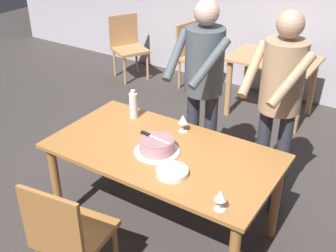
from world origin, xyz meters
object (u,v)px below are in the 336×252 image
at_px(person_standing_beside, 280,95).
at_px(background_chair_2, 194,54).
at_px(main_dining_table, 163,161).
at_px(chair_near_side, 68,233).
at_px(cake_on_platter, 157,146).
at_px(person_cutting_cake, 203,79).
at_px(wine_glass_near, 183,120).
at_px(cake_knife, 149,135).
at_px(wine_glass_far, 220,196).
at_px(plate_stack, 172,172).
at_px(background_chair_0, 128,45).
at_px(background_table, 272,71).
at_px(water_bottle, 133,105).

xyz_separation_m(person_standing_beside, background_chair_2, (-1.83, 1.93, -0.58)).
xyz_separation_m(main_dining_table, chair_near_side, (-0.19, -0.84, -0.16)).
relative_size(cake_on_platter, person_cutting_cake, 0.20).
bearing_deg(background_chair_2, person_cutting_cake, -58.94).
xyz_separation_m(wine_glass_near, person_cutting_cake, (-0.02, 0.35, 0.22)).
relative_size(cake_knife, wine_glass_far, 1.88).
relative_size(wine_glass_near, chair_near_side, 0.16).
bearing_deg(plate_stack, background_chair_2, 116.83).
bearing_deg(background_chair_0, cake_on_platter, -48.58).
bearing_deg(background_table, chair_near_side, -92.98).
distance_m(cake_on_platter, wine_glass_far, 0.75).
relative_size(plate_stack, background_table, 0.22).
bearing_deg(background_chair_2, main_dining_table, -65.14).
bearing_deg(plate_stack, wine_glass_near, 114.10).
relative_size(main_dining_table, wine_glass_far, 11.91).
bearing_deg(background_chair_2, background_table, -11.47).
xyz_separation_m(main_dining_table, person_cutting_cake, (-0.04, 0.67, 0.43)).
bearing_deg(person_standing_beside, background_chair_2, 133.42).
relative_size(main_dining_table, background_chair_0, 1.91).
distance_m(cake_on_platter, wine_glass_near, 0.37).
xyz_separation_m(water_bottle, background_chair_0, (-1.73, 2.15, -0.37)).
height_order(water_bottle, chair_near_side, water_bottle).
bearing_deg(cake_on_platter, plate_stack, -35.99).
height_order(cake_on_platter, cake_knife, cake_knife).
bearing_deg(background_chair_0, water_bottle, -51.14).
bearing_deg(background_chair_0, cake_knife, -49.41).
bearing_deg(person_standing_beside, water_bottle, -159.96).
bearing_deg(person_standing_beside, main_dining_table, -130.80).
height_order(cake_knife, water_bottle, water_bottle).
distance_m(cake_knife, wine_glass_near, 0.37).
height_order(person_standing_beside, background_chair_2, person_standing_beside).
relative_size(cake_on_platter, chair_near_side, 0.38).
relative_size(cake_on_platter, plate_stack, 1.55).
bearing_deg(background_table, cake_on_platter, -90.00).
height_order(plate_stack, person_standing_beside, person_standing_beside).
xyz_separation_m(person_cutting_cake, background_chair_2, (-1.18, 1.96, -0.58)).
height_order(wine_glass_near, chair_near_side, chair_near_side).
relative_size(water_bottle, person_standing_beside, 0.15).
bearing_deg(background_table, wine_glass_far, -76.26).
xyz_separation_m(person_cutting_cake, person_standing_beside, (0.65, 0.03, 0.00)).
relative_size(main_dining_table, background_table, 1.72).
relative_size(person_standing_beside, background_table, 1.72).
height_order(cake_knife, chair_near_side, chair_near_side).
bearing_deg(wine_glass_near, cake_knife, -100.94).
bearing_deg(person_standing_beside, background_chair_0, 148.27).
bearing_deg(wine_glass_far, water_bottle, 149.49).
xyz_separation_m(cake_on_platter, background_chair_0, (-2.21, 2.50, -0.31)).
distance_m(main_dining_table, background_table, 2.39).
bearing_deg(chair_near_side, wine_glass_far, 28.66).
distance_m(main_dining_table, person_cutting_cake, 0.80).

